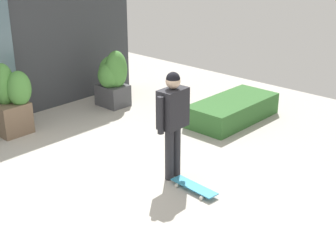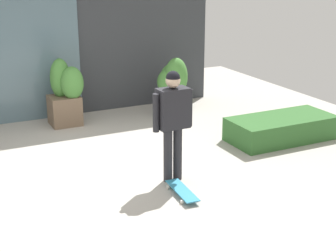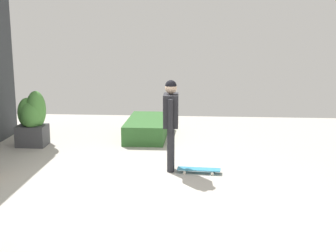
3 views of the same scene
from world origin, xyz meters
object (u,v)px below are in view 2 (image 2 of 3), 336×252
(skateboarder, at_px, (173,115))
(planter_box_right, at_px, (173,85))
(skateboard, at_px, (182,191))
(planter_box_left, at_px, (65,94))

(skateboarder, bearing_deg, planter_box_right, 151.01)
(skateboarder, height_order, skateboard, skateboarder)
(skateboarder, height_order, planter_box_right, skateboarder)
(skateboarder, bearing_deg, planter_box_left, -170.76)
(planter_box_left, height_order, planter_box_right, planter_box_left)
(skateboarder, height_order, planter_box_left, skateboarder)
(skateboard, xyz_separation_m, planter_box_right, (1.66, 3.60, 0.55))
(skateboard, distance_m, planter_box_left, 3.90)
(skateboarder, xyz_separation_m, planter_box_left, (-0.68, 3.31, -0.38))
(skateboarder, bearing_deg, skateboard, -14.44)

